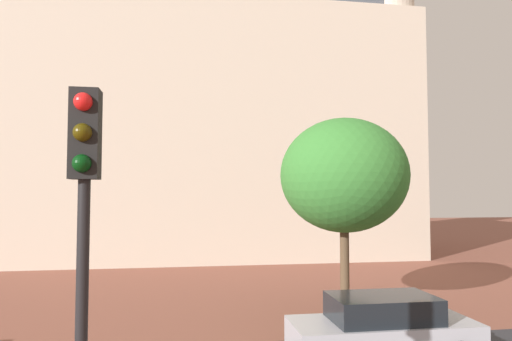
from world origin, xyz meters
The scene contains 4 objects.
landmark_building centered at (-0.57, 30.74, 9.76)m, with size 27.87×11.81×36.42m.
car_silver centered at (3.42, 10.54, 0.72)m, with size 4.40×1.95×1.51m.
traffic_light_pole centered at (-2.25, 4.90, 3.45)m, with size 0.28×0.34×4.97m.
tree_curb_far centered at (3.89, 14.37, 4.54)m, with size 4.17×4.17×6.42m.
Camera 1 is at (-1.26, 0.26, 3.92)m, focal length 31.59 mm.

